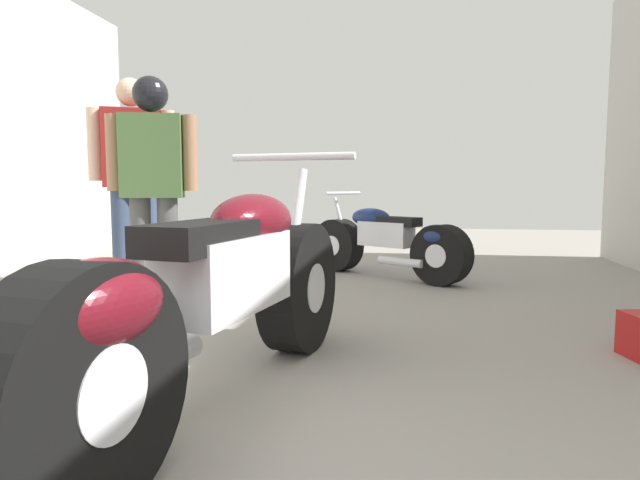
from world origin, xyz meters
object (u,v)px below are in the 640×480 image
(mechanic_in_blue, at_px, (133,170))
(mechanic_with_helmet, at_px, (153,169))
(motorcycle_black_naked, at_px, (388,243))
(motorcycle_maroon_cruiser, at_px, (221,298))

(mechanic_in_blue, xyz_separation_m, mechanic_with_helmet, (0.48, -0.62, -0.01))
(motorcycle_black_naked, height_order, mechanic_in_blue, mechanic_in_blue)
(motorcycle_maroon_cruiser, xyz_separation_m, mechanic_in_blue, (-1.62, 2.41, 0.57))
(motorcycle_maroon_cruiser, height_order, motorcycle_black_naked, motorcycle_maroon_cruiser)
(motorcycle_maroon_cruiser, relative_size, mechanic_with_helmet, 1.33)
(motorcycle_black_naked, xyz_separation_m, mechanic_in_blue, (-2.17, -0.78, 0.67))
(motorcycle_black_naked, distance_m, mechanic_in_blue, 2.40)
(motorcycle_black_naked, relative_size, mechanic_with_helmet, 0.93)
(motorcycle_maroon_cruiser, distance_m, mechanic_with_helmet, 2.20)
(motorcycle_maroon_cruiser, xyz_separation_m, mechanic_with_helmet, (-1.14, 1.79, 0.56))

